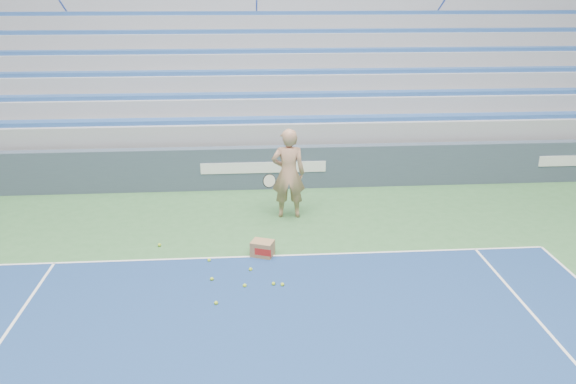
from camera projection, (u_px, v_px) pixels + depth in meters
name	position (u px, v px, depth m)	size (l,w,h in m)	color
sponsor_barrier	(264.00, 168.00, 14.50)	(30.00, 0.32, 1.10)	#394757
bleachers	(257.00, 67.00, 19.23)	(31.00, 9.15, 7.30)	#95969D
tennis_player	(288.00, 174.00, 12.52)	(0.99, 0.88, 2.06)	tan
ball_box	(263.00, 249.00, 10.92)	(0.50, 0.45, 0.31)	olive
tennis_ball_0	(245.00, 286.00, 9.82)	(0.07, 0.07, 0.07)	#ACCF2A
tennis_ball_1	(251.00, 269.00, 10.39)	(0.07, 0.07, 0.07)	#ACCF2A
tennis_ball_2	(282.00, 285.00, 9.85)	(0.07, 0.07, 0.07)	#ACCF2A
tennis_ball_3	(212.00, 279.00, 10.04)	(0.07, 0.07, 0.07)	#ACCF2A
tennis_ball_4	(216.00, 303.00, 9.28)	(0.07, 0.07, 0.07)	#ACCF2A
tennis_ball_5	(274.00, 284.00, 9.88)	(0.07, 0.07, 0.07)	#ACCF2A
tennis_ball_6	(209.00, 260.00, 10.73)	(0.07, 0.07, 0.07)	#ACCF2A
tennis_ball_7	(159.00, 245.00, 11.36)	(0.07, 0.07, 0.07)	#ACCF2A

